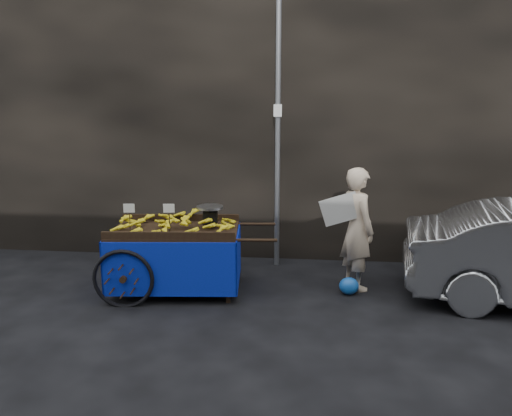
# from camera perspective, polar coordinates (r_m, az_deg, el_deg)

# --- Properties ---
(ground) EXTENTS (80.00, 80.00, 0.00)m
(ground) POSITION_cam_1_polar(r_m,az_deg,el_deg) (6.79, -0.93, -9.84)
(ground) COLOR black
(ground) RESTS_ON ground
(building_wall) EXTENTS (13.50, 2.00, 5.00)m
(building_wall) POSITION_cam_1_polar(r_m,az_deg,el_deg) (8.85, 3.68, 11.88)
(building_wall) COLOR black
(building_wall) RESTS_ON ground
(street_pole) EXTENTS (0.12, 0.10, 4.00)m
(street_pole) POSITION_cam_1_polar(r_m,az_deg,el_deg) (7.58, 2.49, 8.10)
(street_pole) COLOR slate
(street_pole) RESTS_ON ground
(banana_cart) EXTENTS (2.40, 1.30, 1.26)m
(banana_cart) POSITION_cam_1_polar(r_m,az_deg,el_deg) (6.78, -9.65, -3.11)
(banana_cart) COLOR black
(banana_cart) RESTS_ON ground
(vendor) EXTENTS (0.86, 0.73, 1.68)m
(vendor) POSITION_cam_1_polar(r_m,az_deg,el_deg) (6.91, 11.46, -2.33)
(vendor) COLOR #BEA78D
(vendor) RESTS_ON ground
(plastic_bag) EXTENTS (0.26, 0.21, 0.24)m
(plastic_bag) POSITION_cam_1_polar(r_m,az_deg,el_deg) (6.86, 10.58, -8.76)
(plastic_bag) COLOR #1650AA
(plastic_bag) RESTS_ON ground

